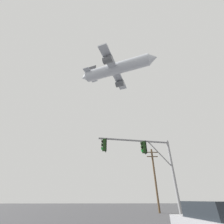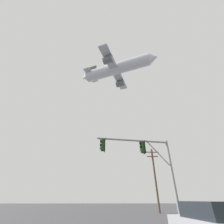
{
  "view_description": "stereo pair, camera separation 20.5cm",
  "coord_description": "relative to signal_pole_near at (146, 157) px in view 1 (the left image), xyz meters",
  "views": [
    {
      "loc": [
        -0.33,
        -3.76,
        1.67
      ],
      "look_at": [
        0.91,
        20.2,
        15.62
      ],
      "focal_mm": 24.14,
      "sensor_mm": 36.0,
      "label": 1
    },
    {
      "loc": [
        -0.12,
        -3.77,
        1.67
      ],
      "look_at": [
        0.91,
        20.2,
        15.62
      ],
      "focal_mm": 24.14,
      "sensor_mm": 36.0,
      "label": 2
    }
  ],
  "objects": [
    {
      "name": "utility_pole",
      "position": [
        4.6,
        12.82,
        0.25
      ],
      "size": [
        2.2,
        0.28,
        8.95
      ],
      "color": "brown",
      "rests_on": "ground"
    },
    {
      "name": "airplane",
      "position": [
        0.48,
        29.92,
        40.85
      ],
      "size": [
        29.8,
        23.01,
        8.45
      ],
      "color": "#B7BCC6"
    },
    {
      "name": "signal_pole_near",
      "position": [
        0.0,
        0.0,
        0.0
      ],
      "size": [
        5.93,
        1.03,
        5.99
      ],
      "color": "gray",
      "rests_on": "ground"
    }
  ]
}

